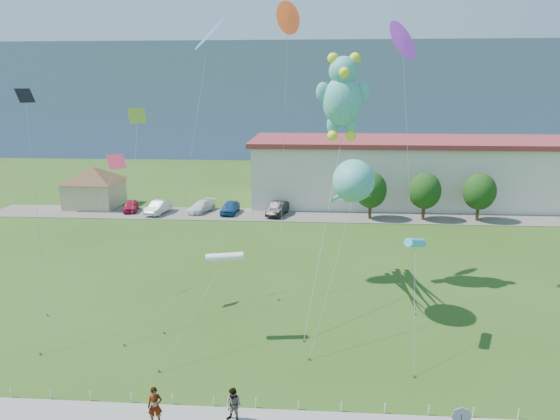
% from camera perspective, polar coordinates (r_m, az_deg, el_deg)
% --- Properties ---
extents(ground, '(160.00, 160.00, 0.00)m').
position_cam_1_polar(ground, '(26.48, -4.71, -19.86)').
color(ground, '#2E4A14').
rests_on(ground, ground).
extents(parking_strip, '(70.00, 6.00, 0.06)m').
position_cam_1_polar(parking_strip, '(58.72, 0.35, -0.59)').
color(parking_strip, '#59544C').
rests_on(parking_strip, ground).
extents(hill_ridge, '(160.00, 50.00, 25.00)m').
position_cam_1_polar(hill_ridge, '(141.81, 2.56, 12.96)').
color(hill_ridge, gray).
rests_on(hill_ridge, ground).
extents(pavilion, '(9.20, 9.20, 5.00)m').
position_cam_1_polar(pavilion, '(66.82, -20.51, 2.93)').
color(pavilion, tan).
rests_on(pavilion, ground).
extents(warehouse, '(61.00, 15.00, 8.20)m').
position_cam_1_polar(warehouse, '(70.28, 22.58, 4.15)').
color(warehouse, beige).
rests_on(warehouse, ground).
extents(rope_fence, '(26.05, 0.05, 0.50)m').
position_cam_1_polar(rope_fence, '(25.28, -5.19, -21.01)').
color(rope_fence, white).
rests_on(rope_fence, ground).
extents(tree_near, '(3.60, 3.60, 5.47)m').
position_cam_1_polar(tree_near, '(57.25, 10.33, 2.25)').
color(tree_near, '#3F2B19').
rests_on(tree_near, ground).
extents(tree_mid, '(3.60, 3.60, 5.47)m').
position_cam_1_polar(tree_mid, '(58.23, 16.21, 2.12)').
color(tree_mid, '#3F2B19').
rests_on(tree_mid, ground).
extents(tree_far, '(3.60, 3.60, 5.47)m').
position_cam_1_polar(tree_far, '(59.80, 21.84, 1.97)').
color(tree_far, '#3F2B19').
rests_on(tree_far, ground).
extents(pedestrian_left, '(0.72, 0.56, 1.77)m').
position_cam_1_polar(pedestrian_left, '(24.32, -14.10, -20.89)').
color(pedestrian_left, gray).
rests_on(pedestrian_left, sidewalk).
extents(pedestrian_right, '(0.97, 0.87, 1.63)m').
position_cam_1_polar(pedestrian_right, '(23.91, -5.33, -21.35)').
color(pedestrian_right, gray).
rests_on(pedestrian_right, sidewalk).
extents(parked_car_red, '(2.43, 4.13, 1.32)m').
position_cam_1_polar(parked_car_red, '(63.05, -16.69, 0.47)').
color(parked_car_red, '#B21632').
rests_on(parked_car_red, parking_strip).
extents(parked_car_silver, '(2.35, 4.78, 1.51)m').
position_cam_1_polar(parked_car_silver, '(61.02, -13.71, 0.32)').
color(parked_car_silver, silver).
rests_on(parked_car_silver, parking_strip).
extents(parked_car_white, '(3.22, 4.85, 1.31)m').
position_cam_1_polar(parked_car_white, '(60.86, -8.96, 0.42)').
color(parked_car_white, white).
rests_on(parked_car_white, parking_strip).
extents(parked_car_blue, '(2.07, 4.41, 1.46)m').
position_cam_1_polar(parked_car_blue, '(59.61, -5.73, 0.31)').
color(parked_car_blue, navy).
rests_on(parked_car_blue, parking_strip).
extents(parked_car_black, '(2.62, 4.93, 1.54)m').
position_cam_1_polar(parked_car_black, '(58.55, -0.28, 0.18)').
color(parked_car_black, black).
rests_on(parked_car_black, parking_strip).
extents(octopus_kite, '(4.00, 13.50, 10.29)m').
position_cam_1_polar(octopus_kite, '(33.34, 8.19, 2.43)').
color(octopus_kite, teal).
rests_on(octopus_kite, ground).
extents(teddy_bear_kite, '(4.46, 11.73, 17.08)m').
position_cam_1_polar(teddy_bear_kite, '(37.39, 7.20, 12.93)').
color(teddy_bear_kite, teal).
rests_on(teddy_bear_kite, ground).
extents(small_kite_cyan, '(0.81, 5.44, 6.45)m').
position_cam_1_polar(small_kite_cyan, '(29.66, 15.22, -3.71)').
color(small_kite_cyan, '#38CCFD').
rests_on(small_kite_cyan, ground).
extents(small_kite_blue, '(2.27, 10.87, 19.11)m').
position_cam_1_polar(small_kite_blue, '(38.09, -8.23, 18.63)').
color(small_kite_blue, blue).
rests_on(small_kite_blue, ground).
extents(small_kite_orange, '(1.80, 7.58, 20.43)m').
position_cam_1_polar(small_kite_orange, '(39.65, 0.90, 20.43)').
color(small_kite_orange, '#CA4616').
rests_on(small_kite_orange, ground).
extents(small_kite_pink, '(2.92, 8.20, 10.35)m').
position_cam_1_polar(small_kite_pink, '(34.22, -18.98, 3.18)').
color(small_kite_pink, '#F13551').
rests_on(small_kite_pink, ground).
extents(small_kite_yellow, '(1.96, 8.99, 13.22)m').
position_cam_1_polar(small_kite_yellow, '(35.18, -16.15, 7.58)').
color(small_kite_yellow, '#ABD432').
rests_on(small_kite_yellow, ground).
extents(small_kite_purple, '(1.80, 7.12, 18.57)m').
position_cam_1_polar(small_kite_purple, '(37.80, 13.90, 17.67)').
color(small_kite_purple, '#B632CB').
rests_on(small_kite_purple, ground).
extents(small_kite_white, '(3.20, 5.47, 5.44)m').
position_cam_1_polar(small_kite_white, '(29.49, -6.39, -5.46)').
color(small_kite_white, white).
rests_on(small_kite_white, ground).
extents(small_kite_black, '(3.28, 5.50, 14.55)m').
position_cam_1_polar(small_kite_black, '(38.77, -26.89, 8.93)').
color(small_kite_black, black).
rests_on(small_kite_black, ground).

